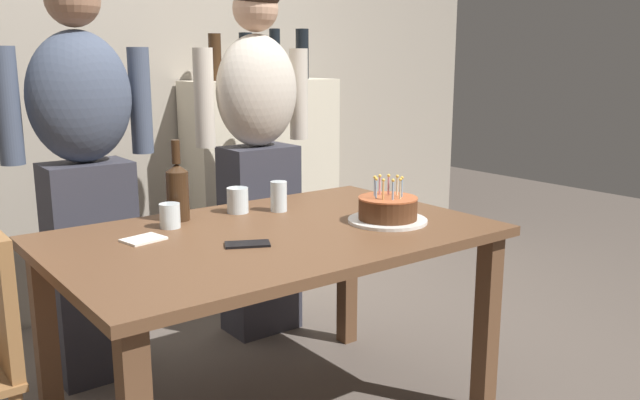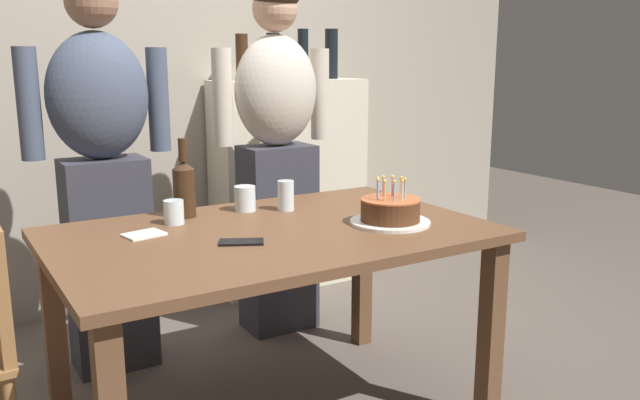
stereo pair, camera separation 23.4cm
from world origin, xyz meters
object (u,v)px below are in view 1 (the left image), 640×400
(birthday_cake, at_px, (388,210))
(wine_bottle, at_px, (177,190))
(person_man_bearded, at_px, (86,174))
(water_glass_far, at_px, (279,196))
(water_glass_side, at_px, (238,200))
(napkin_stack, at_px, (143,239))
(water_glass_near, at_px, (170,216))
(person_woman_cardigan, at_px, (258,156))
(cell_phone, at_px, (247,244))

(birthday_cake, distance_m, wine_bottle, 0.78)
(birthday_cake, height_order, person_man_bearded, person_man_bearded)
(wine_bottle, height_order, person_man_bearded, person_man_bearded)
(water_glass_far, bearing_deg, water_glass_side, 151.91)
(person_man_bearded, bearing_deg, napkin_stack, 87.77)
(water_glass_near, xyz_separation_m, person_woman_cardigan, (0.70, 0.53, 0.09))
(water_glass_near, height_order, water_glass_far, water_glass_far)
(water_glass_near, relative_size, cell_phone, 0.61)
(wine_bottle, relative_size, person_man_bearded, 0.18)
(person_man_bearded, bearing_deg, water_glass_far, 136.40)
(water_glass_near, relative_size, wine_bottle, 0.29)
(person_woman_cardigan, bearing_deg, birthday_cake, 88.44)
(water_glass_side, bearing_deg, water_glass_near, -169.41)
(birthday_cake, relative_size, napkin_stack, 2.27)
(cell_phone, bearing_deg, wine_bottle, 120.07)
(water_glass_near, relative_size, water_glass_far, 0.74)
(water_glass_side, bearing_deg, cell_phone, -116.55)
(person_woman_cardigan, bearing_deg, cell_phone, 56.03)
(water_glass_near, relative_size, person_man_bearded, 0.05)
(birthday_cake, bearing_deg, wine_bottle, 140.67)
(birthday_cake, bearing_deg, cell_phone, 175.45)
(water_glass_near, height_order, water_glass_side, water_glass_side)
(water_glass_side, xyz_separation_m, cell_phone, (-0.21, -0.42, -0.05))
(person_woman_cardigan, bearing_deg, water_glass_near, 36.99)
(water_glass_near, height_order, person_woman_cardigan, person_woman_cardigan)
(wine_bottle, bearing_deg, person_man_bearded, 113.57)
(water_glass_near, height_order, person_man_bearded, person_man_bearded)
(person_man_bearded, relative_size, person_woman_cardigan, 1.00)
(cell_phone, distance_m, person_man_bearded, 0.92)
(wine_bottle, bearing_deg, water_glass_far, -15.24)
(water_glass_far, distance_m, person_man_bearded, 0.79)
(napkin_stack, bearing_deg, person_woman_cardigan, 36.76)
(napkin_stack, bearing_deg, cell_phone, -46.48)
(water_glass_far, relative_size, cell_phone, 0.82)
(cell_phone, bearing_deg, water_glass_far, 70.84)
(birthday_cake, bearing_deg, person_man_bearded, 130.36)
(water_glass_side, relative_size, napkin_stack, 0.77)
(water_glass_side, xyz_separation_m, wine_bottle, (-0.24, 0.03, 0.07))
(water_glass_near, distance_m, napkin_stack, 0.18)
(water_glass_far, relative_size, person_man_bearded, 0.07)
(wine_bottle, bearing_deg, water_glass_side, -6.64)
(wine_bottle, distance_m, napkin_stack, 0.31)
(water_glass_side, bearing_deg, water_glass_far, -28.09)
(wine_bottle, xyz_separation_m, cell_phone, (0.03, -0.45, -0.11))
(birthday_cake, xyz_separation_m, water_glass_far, (-0.22, 0.39, 0.02))
(water_glass_side, relative_size, wine_bottle, 0.33)
(napkin_stack, bearing_deg, person_man_bearded, 87.77)
(cell_phone, height_order, person_man_bearded, person_man_bearded)
(cell_phone, distance_m, napkin_stack, 0.36)
(person_man_bearded, distance_m, person_woman_cardigan, 0.82)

